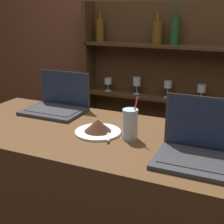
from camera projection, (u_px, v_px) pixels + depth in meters
The scene contains 6 objects.
back_wall at pixel (191, 39), 2.36m from camera, with size 7.00×0.06×2.70m.
back_shelf at pixel (167, 102), 2.50m from camera, with size 1.40×0.18×1.63m.
laptop_near at pixel (57, 104), 1.77m from camera, with size 0.33×0.24×0.22m.
laptop_far at pixel (198, 148), 1.19m from camera, with size 0.30×0.24×0.23m.
cake_plate at pixel (98, 128), 1.46m from camera, with size 0.22×0.22×0.07m.
water_glass at pixel (130, 124), 1.38m from camera, with size 0.07×0.07×0.20m.
Camera 1 is at (0.45, -0.89, 1.56)m, focal length 50.00 mm.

